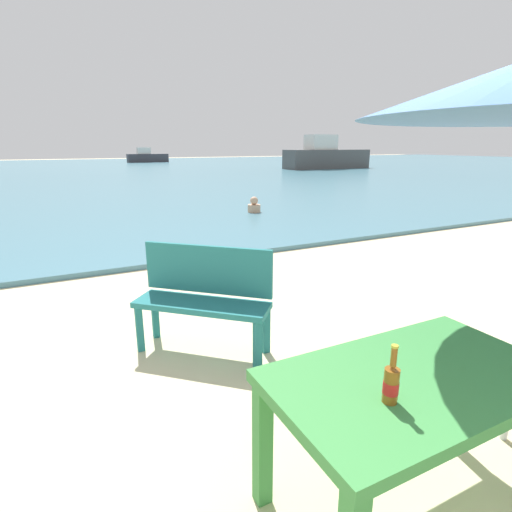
{
  "coord_description": "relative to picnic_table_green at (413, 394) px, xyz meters",
  "views": [
    {
      "loc": [
        -2.48,
        -0.88,
        1.81
      ],
      "look_at": [
        -0.52,
        3.0,
        0.6
      ],
      "focal_mm": 28.1,
      "sensor_mm": 36.0,
      "label": 1
    }
  ],
  "objects": [
    {
      "name": "picnic_table_green",
      "position": [
        0.0,
        0.0,
        0.0
      ],
      "size": [
        1.4,
        0.8,
        0.76
      ],
      "color": "#3D8C42",
      "rests_on": "ground_plane"
    },
    {
      "name": "bench_teal_center",
      "position": [
        -0.34,
        2.03,
        -0.11
      ],
      "size": [
        1.13,
        1.07,
        0.95
      ],
      "color": "#237275",
      "rests_on": "ground_plane"
    },
    {
      "name": "beer_bottle_amber",
      "position": [
        -0.27,
        -0.1,
        0.2
      ],
      "size": [
        0.07,
        0.07,
        0.26
      ],
      "color": "brown",
      "rests_on": "picnic_table_green"
    },
    {
      "name": "swimmer_person",
      "position": [
        3.29,
        8.34,
        -0.41
      ],
      "size": [
        0.34,
        0.34,
        0.41
      ],
      "color": "tan",
      "rests_on": "sea_water"
    },
    {
      "name": "boat_barge",
      "position": [
        17.33,
        24.34,
        0.31
      ],
      "size": [
        6.77,
        1.85,
        2.46
      ],
      "color": "#4C4C4C",
      "rests_on": "sea_water"
    },
    {
      "name": "sea_water",
      "position": [
        1.05,
        29.73,
        -0.61
      ],
      "size": [
        120.0,
        50.0,
        0.08
      ],
      "primitive_type": "cube",
      "color": "teal",
      "rests_on": "ground_plane"
    },
    {
      "name": "boat_fishing_trawler",
      "position": [
        7.67,
        42.06,
        -0.03
      ],
      "size": [
        4.1,
        1.12,
        1.49
      ],
      "color": "#38383F",
      "rests_on": "sea_water"
    }
  ]
}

